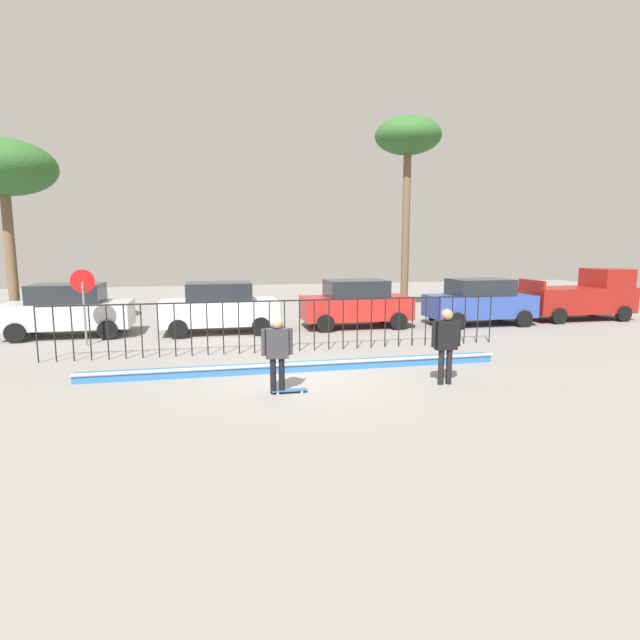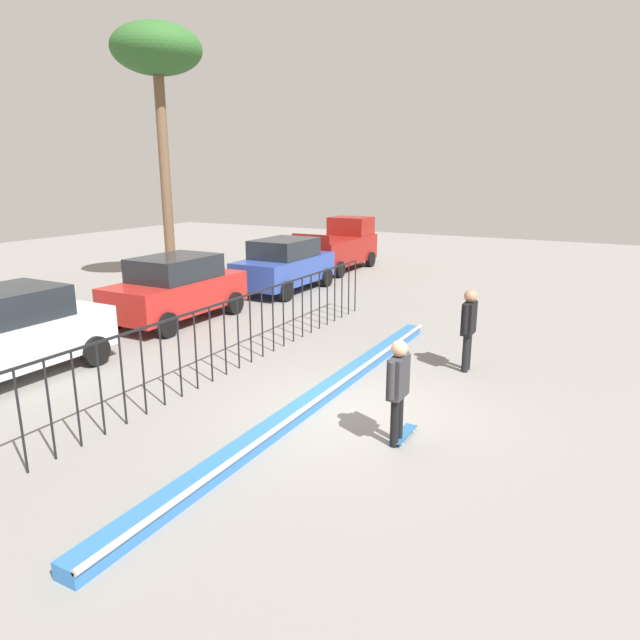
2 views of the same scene
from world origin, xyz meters
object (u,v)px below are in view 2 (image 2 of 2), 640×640
(palm_tree_tall, at_px, (157,57))
(pickup_truck, at_px, (339,246))
(parked_car_white, at_px, (3,334))
(parked_car_blue, at_px, (285,265))
(skateboarder, at_px, (398,383))
(skateboard, at_px, (403,434))
(parked_car_red, at_px, (176,288))
(camera_operator, at_px, (469,323))

(palm_tree_tall, bearing_deg, pickup_truck, -25.94)
(parked_car_white, height_order, parked_car_blue, same)
(skateboarder, height_order, pickup_truck, pickup_truck)
(skateboard, height_order, parked_car_blue, parked_car_blue)
(skateboarder, bearing_deg, parked_car_red, 63.44)
(skateboard, relative_size, parked_car_red, 0.19)
(pickup_truck, bearing_deg, parked_car_blue, -179.27)
(parked_car_blue, height_order, palm_tree_tall, palm_tree_tall)
(skateboarder, relative_size, parked_car_red, 0.40)
(skateboarder, height_order, palm_tree_tall, palm_tree_tall)
(parked_car_blue, bearing_deg, parked_car_white, 177.80)
(camera_operator, xyz_separation_m, parked_car_blue, (5.45, 8.05, -0.11))
(parked_car_blue, bearing_deg, skateboard, -139.49)
(parked_car_red, bearing_deg, skateboard, -111.58)
(skateboarder, height_order, parked_car_blue, parked_car_blue)
(parked_car_blue, xyz_separation_m, palm_tree_tall, (-1.79, 3.78, 6.99))
(skateboard, distance_m, parked_car_red, 9.39)
(camera_operator, relative_size, parked_car_blue, 0.42)
(parked_car_blue, relative_size, pickup_truck, 0.91)
(camera_operator, distance_m, palm_tree_tall, 14.17)
(skateboard, height_order, pickup_truck, pickup_truck)
(parked_car_red, height_order, parked_car_blue, same)
(skateboard, height_order, palm_tree_tall, palm_tree_tall)
(skateboarder, xyz_separation_m, palm_tree_tall, (7.64, 11.74, 6.92))
(skateboard, height_order, parked_car_white, parked_car_white)
(parked_car_white, xyz_separation_m, palm_tree_tall, (8.74, 3.48, 6.99))
(parked_car_white, xyz_separation_m, parked_car_red, (5.37, 0.15, 0.00))
(palm_tree_tall, bearing_deg, parked_car_white, -158.32)
(skateboarder, bearing_deg, pickup_truck, 30.01)
(skateboarder, relative_size, parked_car_white, 0.40)
(skateboarder, xyz_separation_m, camera_operator, (3.99, -0.10, 0.05))
(skateboarder, relative_size, palm_tree_tall, 0.19)
(camera_operator, distance_m, pickup_truck, 13.58)
(camera_operator, height_order, parked_car_red, parked_car_red)
(camera_operator, xyz_separation_m, parked_car_white, (-5.09, 8.36, -0.11))
(camera_operator, height_order, parked_car_white, parked_car_white)
(pickup_truck, relative_size, palm_tree_tall, 0.52)
(skateboarder, xyz_separation_m, parked_car_white, (-1.10, 8.26, -0.07))
(skateboard, xyz_separation_m, parked_car_white, (-1.36, 8.29, 0.91))
(skateboarder, distance_m, parked_car_red, 9.44)
(skateboard, relative_size, palm_tree_tall, 0.09)
(camera_operator, relative_size, parked_car_red, 0.42)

